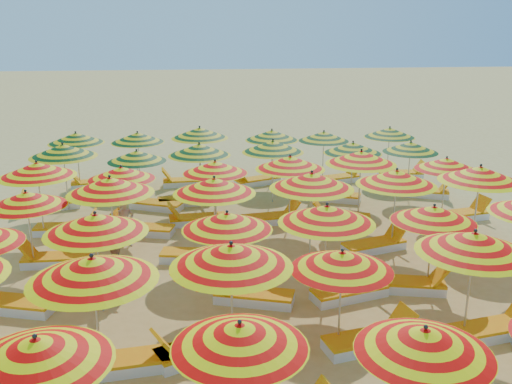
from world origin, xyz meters
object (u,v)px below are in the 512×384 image
umbrella_18 (26,199)px  umbrella_34 (353,148)px  lounger_8 (370,340)px  lounger_7 (199,349)px  umbrella_30 (63,151)px  umbrella_31 (137,156)px  umbrella_27 (290,163)px  umbrella_29 (446,164)px  umbrella_16 (434,214)px  lounger_29 (94,184)px  umbrella_13 (96,223)px  lounger_28 (424,192)px  umbrella_28 (361,158)px  lounger_11 (13,304)px  lounger_15 (56,259)px  lounger_18 (67,229)px  umbrella_14 (227,221)px  umbrella_39 (272,135)px  lounger_14 (408,284)px  umbrella_40 (324,136)px  umbrella_9 (342,261)px  umbrella_22 (397,178)px  umbrella_7 (93,269)px  umbrella_19 (110,185)px  umbrella_1 (36,351)px  lounger_25 (155,204)px  umbrella_35 (411,147)px  umbrella_15 (327,214)px  beachgoer_b (118,271)px  lounger_27 (333,196)px  umbrella_38 (200,133)px  beachgoer_a (125,224)px  lounger_13 (351,291)px  umbrella_36 (76,138)px  lounger_24 (51,204)px  lounger_30 (185,182)px  lounger_16 (196,255)px  lounger_12 (252,296)px  lounger_33 (401,174)px  lounger_31 (256,181)px  umbrella_8 (231,256)px  umbrella_20 (214,186)px  lounger_23 (462,215)px  lounger_9 (493,329)px  lounger_32 (339,179)px  umbrella_26 (215,167)px  umbrella_2 (240,336)px  umbrella_33 (273,146)px  umbrella_25 (121,173)px  lounger_17 (375,245)px  umbrella_32 (199,150)px  umbrella_21 (312,181)px

umbrella_18 → umbrella_34: bearing=26.0°
lounger_8 → lounger_7: bearing=166.6°
umbrella_30 → umbrella_31: size_ratio=0.97×
umbrella_27 → umbrella_29: umbrella_27 is taller
umbrella_16 → lounger_29: size_ratio=1.14×
umbrella_13 → lounger_28: size_ratio=1.22×
umbrella_16 → umbrella_28: umbrella_28 is taller
lounger_8 → lounger_11: bearing=150.0°
lounger_15 → lounger_28: (11.48, 4.52, 0.00)m
umbrella_28 → lounger_18: bearing=-178.9°
umbrella_14 → umbrella_39: bearing=76.1°
umbrella_14 → lounger_14: (4.09, -0.07, -1.66)m
umbrella_40 → lounger_29: 8.65m
umbrella_9 → umbrella_22: (2.67, 4.62, 0.21)m
umbrella_34 → umbrella_40: 2.41m
umbrella_7 → umbrella_22: size_ratio=1.12×
umbrella_19 → umbrella_27: (4.86, 2.16, -0.09)m
umbrella_1 → lounger_25: 11.38m
umbrella_35 → lounger_29: (-11.01, 2.35, -1.60)m
umbrella_15 → umbrella_39: umbrella_15 is taller
lounger_28 → beachgoer_b: bearing=-126.3°
lounger_27 → umbrella_38: bearing=-9.3°
umbrella_28 → beachgoer_a: (-6.84, -1.32, -1.33)m
lounger_14 → umbrella_18: bearing=179.2°
umbrella_27 → lounger_13: umbrella_27 is taller
umbrella_19 → lounger_25: umbrella_19 is taller
umbrella_36 → lounger_14: (8.88, -9.39, -1.70)m
lounger_13 → lounger_24: size_ratio=1.01×
lounger_18 → umbrella_31: bearing=52.0°
umbrella_38 → lounger_30: bearing=-166.9°
umbrella_13 → lounger_16: umbrella_13 is taller
umbrella_7 → lounger_12: 4.15m
lounger_15 → lounger_33: size_ratio=0.97×
umbrella_27 → lounger_31: bearing=96.3°
lounger_14 → umbrella_28: bearing=101.0°
umbrella_8 → umbrella_35: 11.48m
umbrella_20 → lounger_23: (7.66, 2.10, -1.79)m
umbrella_35 → lounger_9: umbrella_35 is taller
lounger_32 → umbrella_26: bearing=-156.1°
umbrella_2 → umbrella_33: bearing=79.6°
umbrella_25 → lounger_17: (6.77, -2.16, -1.62)m
umbrella_9 → umbrella_32: bearing=104.9°
umbrella_13 → umbrella_1: bearing=-91.1°
umbrella_26 → lounger_23: bearing=-3.0°
umbrella_21 → umbrella_34: 5.08m
lounger_7 → lounger_23: 10.50m
umbrella_22 → beachgoer_b: 7.40m
umbrella_21 → lounger_31: umbrella_21 is taller
lounger_8 → lounger_28: (4.80, 9.09, 0.00)m
umbrella_21 → lounger_33: 8.95m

